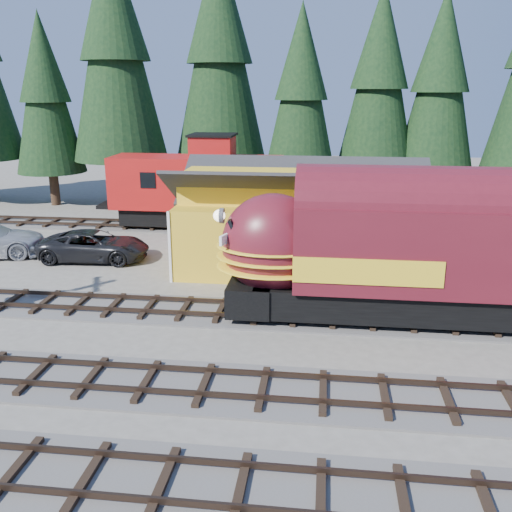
# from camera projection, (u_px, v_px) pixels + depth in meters

# --- Properties ---
(ground) EXTENTS (120.00, 120.00, 0.00)m
(ground) POSITION_uv_depth(u_px,v_px,m) (287.00, 363.00, 18.99)
(ground) COLOR #6B665B
(ground) RESTS_ON ground
(track_spur) EXTENTS (32.00, 3.20, 0.33)m
(track_spur) POSITION_uv_depth(u_px,v_px,m) (154.00, 226.00, 37.27)
(track_spur) COLOR #4C4947
(track_spur) RESTS_ON ground
(depot) EXTENTS (12.80, 7.00, 5.30)m
(depot) POSITION_uv_depth(u_px,v_px,m) (303.00, 211.00, 28.13)
(depot) COLOR gold
(depot) RESTS_ON ground
(conifer_backdrop) EXTENTS (79.78, 22.08, 17.47)m
(conifer_backdrop) POSITION_uv_depth(u_px,v_px,m) (375.00, 62.00, 38.73)
(conifer_backdrop) COLOR black
(conifer_backdrop) RESTS_ON ground
(locomotive) EXTENTS (17.04, 3.39, 4.63)m
(locomotive) POSITION_uv_depth(u_px,v_px,m) (432.00, 257.00, 21.42)
(locomotive) COLOR black
(locomotive) RESTS_ON ground
(caboose) EXTENTS (10.75, 3.12, 5.59)m
(caboose) POSITION_uv_depth(u_px,v_px,m) (198.00, 186.00, 36.15)
(caboose) COLOR black
(caboose) RESTS_ON ground
(pickup_truck_a) EXTENTS (5.82, 2.93, 1.58)m
(pickup_truck_a) POSITION_uv_depth(u_px,v_px,m) (94.00, 246.00, 30.01)
(pickup_truck_a) COLOR black
(pickup_truck_a) RESTS_ON ground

